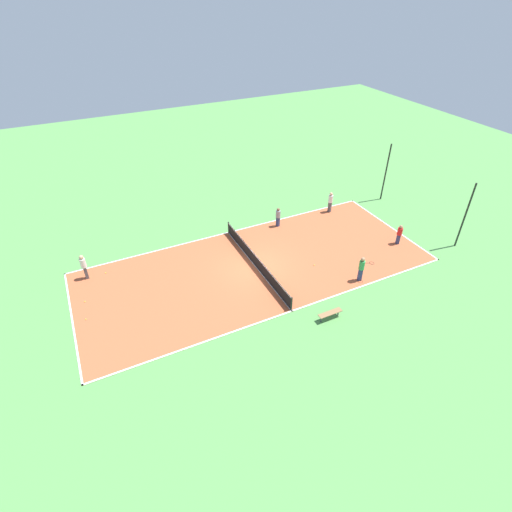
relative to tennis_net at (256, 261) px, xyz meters
name	(u,v)px	position (x,y,z in m)	size (l,w,h in m)	color
ground_plane	(256,267)	(0.00, 0.00, -0.51)	(80.00, 80.00, 0.00)	#518E47
court_surface	(256,267)	(0.00, 0.00, -0.50)	(9.74, 23.52, 0.02)	#B75633
tennis_net	(256,261)	(0.00, 0.00, 0.00)	(9.54, 0.10, 0.96)	black
bench	(330,313)	(6.28, 1.65, -0.12)	(0.36, 1.47, 0.45)	olive
player_baseline_gray	(278,216)	(-4.01, 3.86, 0.40)	(0.41, 0.41, 1.57)	navy
player_far_green	(362,267)	(4.22, 5.38, 0.54)	(0.71, 0.98, 1.78)	navy
player_coach_red	(399,233)	(2.01, 10.56, 0.38)	(0.48, 0.48, 1.53)	navy
player_far_white	(84,265)	(-3.73, -10.41, 0.54)	(0.38, 0.38, 1.79)	#4C4C51
player_near_white	(330,201)	(-4.13, 8.79, 0.52)	(0.48, 0.48, 1.75)	#4C4C51
tennis_ball_near_net	(86,319)	(0.25, -11.00, -0.45)	(0.07, 0.07, 0.07)	#CCE033
tennis_ball_midcourt	(106,273)	(-3.71, -9.26, -0.45)	(0.07, 0.07, 0.07)	#CCE033
tennis_ball_left_sideline	(85,302)	(-1.35, -10.86, -0.45)	(0.07, 0.07, 0.07)	#CCE033
tennis_ball_far_baseline	(314,265)	(1.63, 3.60, -0.45)	(0.07, 0.07, 0.07)	#CCE033
fence_post_back_left	(386,173)	(-4.06, 14.17, 1.97)	(0.12, 0.12, 4.96)	black
fence_post_back_right	(465,216)	(4.06, 14.17, 1.97)	(0.12, 0.12, 4.96)	black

